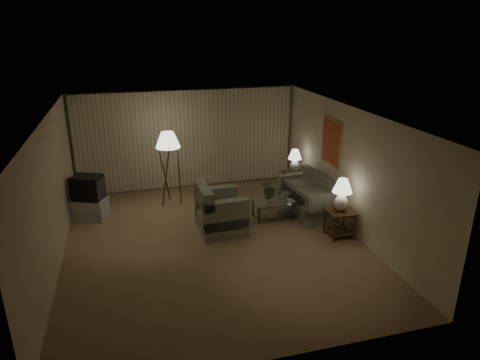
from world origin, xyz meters
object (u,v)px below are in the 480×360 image
crt_tv (87,188)px  coffee_table (276,207)px  side_table_near (340,219)px  ottoman (213,203)px  vase (270,199)px  armchair (221,213)px  sofa (307,198)px  table_lamp_near (342,192)px  side_table_far (294,179)px  table_lamp_far (295,159)px  tv_cabinet (90,209)px  floor_lamp (169,167)px

crt_tv → coffee_table: bearing=8.9°
coffee_table → side_table_near: bearing=-51.9°
ottoman → vase: vase is taller
crt_tv → ottoman: bearing=18.3°
armchair → coffee_table: 1.44m
sofa → table_lamp_near: bearing=1.9°
table_lamp_near → ottoman: size_ratio=1.33×
crt_tv → side_table_far: bearing=26.2°
armchair → crt_tv: crt_tv is taller
armchair → side_table_far: (2.38, 1.67, -0.03)m
side_table_far → coffee_table: 1.67m
side_table_near → side_table_far: size_ratio=1.00×
coffee_table → vase: size_ratio=7.68×
table_lamp_near → table_lamp_far: (0.00, 2.60, -0.06)m
ottoman → vase: size_ratio=3.63×
side_table_near → table_lamp_far: size_ratio=0.97×
coffee_table → tv_cabinet: 4.35m
armchair → table_lamp_far: table_lamp_far is taller
table_lamp_near → vase: (-1.13, 1.25, -0.53)m
side_table_near → side_table_far: bearing=90.0°
vase → ottoman: bearing=145.3°
tv_cabinet → armchair: bearing=-3.2°
armchair → crt_tv: 3.17m
sofa → side_table_near: 1.36m
coffee_table → floor_lamp: size_ratio=0.61×
table_lamp_far → side_table_near: bearing=-90.0°
table_lamp_near → coffee_table: bearing=128.1°
coffee_table → table_lamp_far: bearing=54.0°
coffee_table → floor_lamp: 2.83m
armchair → side_table_near: (2.38, -0.93, -0.02)m
tv_cabinet → vase: (4.07, -1.08, 0.24)m
side_table_far → tv_cabinet: size_ratio=0.68×
side_table_near → table_lamp_near: bearing=172.9°
tv_cabinet → ottoman: tv_cabinet is taller
sofa → table_lamp_far: 1.39m
armchair → vase: armchair is taller
crt_tv → floor_lamp: size_ratio=0.42×
side_table_near → ottoman: size_ratio=1.12×
table_lamp_far → vase: (-1.13, -1.35, -0.48)m
side_table_far → side_table_near: bearing=-90.0°
side_table_near → tv_cabinet: size_ratio=0.68×
side_table_near → crt_tv: 5.71m
sofa → armchair: size_ratio=1.59×
sofa → floor_lamp: floor_lamp is taller
table_lamp_near → floor_lamp: bearing=140.0°
side_table_far → crt_tv: size_ratio=0.77×
sofa → crt_tv: bearing=-105.4°
tv_cabinet → table_lamp_near: bearing=-0.9°
coffee_table → sofa: bearing=6.9°
side_table_near → sofa: bearing=96.3°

